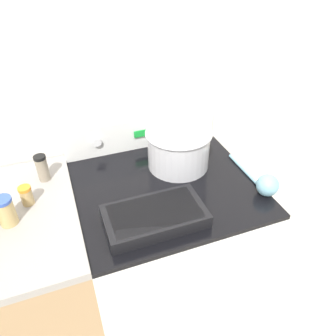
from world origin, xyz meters
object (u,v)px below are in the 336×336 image
(casserole_dish, at_px, (155,216))
(spice_jar_blue_cap, at_px, (6,211))
(mixing_bowl, at_px, (179,147))
(spice_jar_black_cap, at_px, (42,168))
(spice_jar_orange_cap, at_px, (26,195))
(ladle, at_px, (266,184))

(casserole_dish, xyz_separation_m, spice_jar_blue_cap, (-0.48, 0.16, 0.04))
(casserole_dish, distance_m, spice_jar_blue_cap, 0.51)
(mixing_bowl, distance_m, spice_jar_black_cap, 0.57)
(casserole_dish, height_order, spice_jar_orange_cap, spice_jar_orange_cap)
(casserole_dish, bearing_deg, mixing_bowl, 54.57)
(casserole_dish, distance_m, spice_jar_orange_cap, 0.48)
(casserole_dish, bearing_deg, spice_jar_orange_cap, 149.51)
(spice_jar_black_cap, distance_m, spice_jar_orange_cap, 0.15)
(spice_jar_black_cap, bearing_deg, spice_jar_blue_cap, -121.56)
(mixing_bowl, bearing_deg, spice_jar_orange_cap, -175.40)
(ladle, relative_size, spice_jar_blue_cap, 2.97)
(spice_jar_blue_cap, bearing_deg, casserole_dish, -18.55)
(mixing_bowl, relative_size, spice_jar_black_cap, 2.48)
(mixing_bowl, relative_size, spice_jar_blue_cap, 2.58)
(mixing_bowl, xyz_separation_m, casserole_dish, (-0.21, -0.30, -0.07))
(spice_jar_orange_cap, distance_m, spice_jar_blue_cap, 0.11)
(mixing_bowl, bearing_deg, casserole_dish, -125.43)
(spice_jar_blue_cap, bearing_deg, mixing_bowl, 10.94)
(spice_jar_orange_cap, bearing_deg, ladle, -15.83)
(mixing_bowl, distance_m, spice_jar_orange_cap, 0.63)
(spice_jar_black_cap, bearing_deg, ladle, -25.32)
(ladle, height_order, spice_jar_blue_cap, spice_jar_blue_cap)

